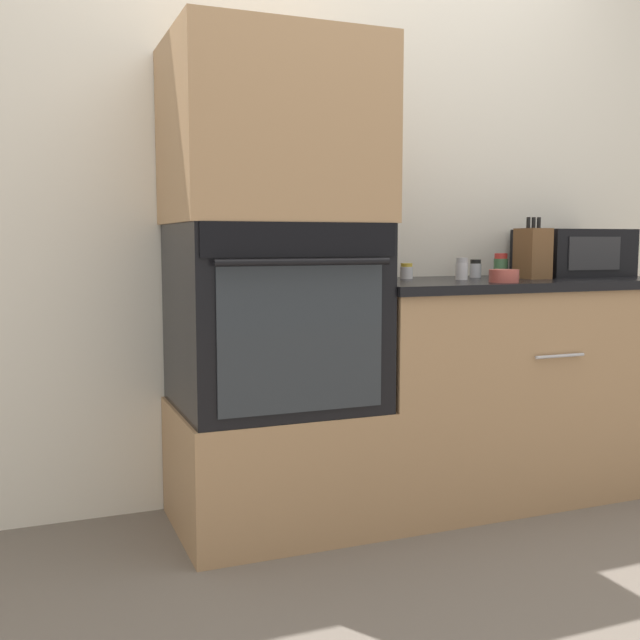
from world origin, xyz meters
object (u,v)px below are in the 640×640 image
at_px(condiment_jar_back, 501,266).
at_px(wall_oven, 274,316).
at_px(knife_block, 533,253).
at_px(condiment_jar_near, 406,271).
at_px(condiment_jar_mid, 462,269).
at_px(microwave, 573,253).
at_px(bowl, 504,276).
at_px(condiment_jar_far, 475,269).

bearing_deg(condiment_jar_back, wall_oven, -174.46).
relative_size(knife_block, condiment_jar_back, 2.44).
bearing_deg(condiment_jar_near, condiment_jar_mid, -40.92).
distance_m(wall_oven, condiment_jar_near, 0.66).
bearing_deg(microwave, condiment_jar_near, 176.64).
bearing_deg(wall_oven, microwave, 4.58).
distance_m(wall_oven, microwave, 1.45).
bearing_deg(condiment_jar_back, microwave, 2.01).
height_order(condiment_jar_near, condiment_jar_mid, condiment_jar_mid).
bearing_deg(bowl, knife_block, 34.14).
bearing_deg(condiment_jar_near, microwave, -3.36).
bearing_deg(condiment_jar_far, microwave, -4.00).
relative_size(microwave, condiment_jar_mid, 4.95).
height_order(condiment_jar_mid, condiment_jar_far, condiment_jar_mid).
height_order(knife_block, condiment_jar_far, knife_block).
bearing_deg(condiment_jar_mid, wall_oven, -178.95).
relative_size(wall_oven, condiment_jar_far, 9.07).
distance_m(wall_oven, condiment_jar_far, 0.97).
height_order(knife_block, bowl, knife_block).
xyz_separation_m(knife_block, bowl, (-0.27, -0.18, -0.08)).
distance_m(microwave, bowl, 0.67).
xyz_separation_m(wall_oven, microwave, (1.43, 0.11, 0.22)).
bearing_deg(wall_oven, condiment_jar_near, 14.50).
xyz_separation_m(wall_oven, bowl, (0.85, -0.20, 0.14)).
distance_m(condiment_jar_near, condiment_jar_mid, 0.23).
height_order(microwave, condiment_jar_mid, microwave).
bearing_deg(condiment_jar_near, wall_oven, -165.50).
bearing_deg(wall_oven, bowl, -13.32).
bearing_deg(wall_oven, condiment_jar_far, 8.89).
height_order(microwave, bowl, microwave).
distance_m(bowl, condiment_jar_mid, 0.22).
xyz_separation_m(condiment_jar_far, condiment_jar_back, (0.09, -0.05, 0.01)).
xyz_separation_m(condiment_jar_near, condiment_jar_mid, (0.17, -0.15, 0.01)).
relative_size(condiment_jar_mid, condiment_jar_back, 0.86).
relative_size(knife_block, condiment_jar_mid, 2.86).
bearing_deg(knife_block, microwave, 22.59).
bearing_deg(condiment_jar_near, condiment_jar_far, -2.40).
height_order(microwave, knife_block, knife_block).
distance_m(bowl, condiment_jar_near, 0.42).
xyz_separation_m(knife_block, condiment_jar_far, (-0.16, 0.17, -0.07)).
relative_size(wall_oven, bowl, 6.21).
bearing_deg(bowl, condiment_jar_far, 73.34).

